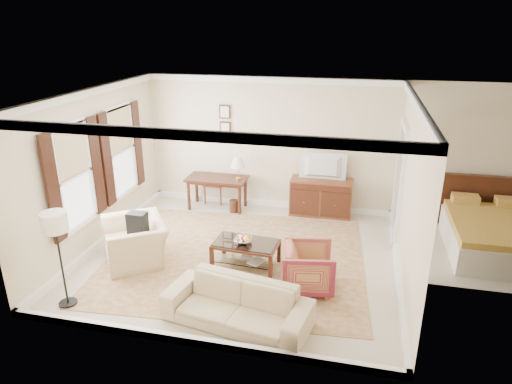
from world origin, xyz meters
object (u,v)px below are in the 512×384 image
at_px(tv, 323,159).
at_px(sofa, 237,298).
at_px(striped_armchair, 308,266).
at_px(sideboard, 321,197).
at_px(coffee_table, 246,248).
at_px(writing_desk, 217,182).
at_px(club_armchair, 135,235).

relative_size(tv, sofa, 0.46).
distance_m(tv, striped_armchair, 3.10).
bearing_deg(sofa, sideboard, 90.01).
height_order(coffee_table, sofa, sofa).
height_order(writing_desk, coffee_table, writing_desk).
bearing_deg(sideboard, sofa, -100.57).
relative_size(club_armchair, sofa, 0.56).
xyz_separation_m(coffee_table, sofa, (0.27, -1.56, 0.05)).
distance_m(sideboard, coffee_table, 2.73).
xyz_separation_m(writing_desk, sideboard, (2.30, 0.15, -0.21)).
bearing_deg(striped_armchair, sofa, 132.32).
xyz_separation_m(tv, striped_armchair, (0.09, -2.98, -0.87)).
xyz_separation_m(writing_desk, tv, (2.30, 0.13, 0.66)).
height_order(sideboard, tv, tv).
relative_size(sideboard, striped_armchair, 1.62).
bearing_deg(coffee_table, club_armchair, -172.60).
xyz_separation_m(tv, club_armchair, (-2.97, -2.76, -0.77)).
height_order(tv, sofa, tv).
bearing_deg(tv, sideboard, -90.00).
xyz_separation_m(tv, sofa, (-0.76, -4.07, -0.88)).
bearing_deg(tv, writing_desk, 3.24).
relative_size(writing_desk, sideboard, 1.01).
bearing_deg(club_armchair, writing_desk, 129.99).
relative_size(sideboard, club_armchair, 1.14).
distance_m(coffee_table, club_armchair, 1.95).
distance_m(tv, club_armchair, 4.13).
height_order(writing_desk, club_armchair, club_armchair).
relative_size(tv, coffee_table, 0.83).
distance_m(writing_desk, club_armchair, 2.72).
height_order(writing_desk, striped_armchair, striped_armchair).
bearing_deg(sofa, striped_armchair, 62.82).
bearing_deg(club_armchair, sideboard, 97.31).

